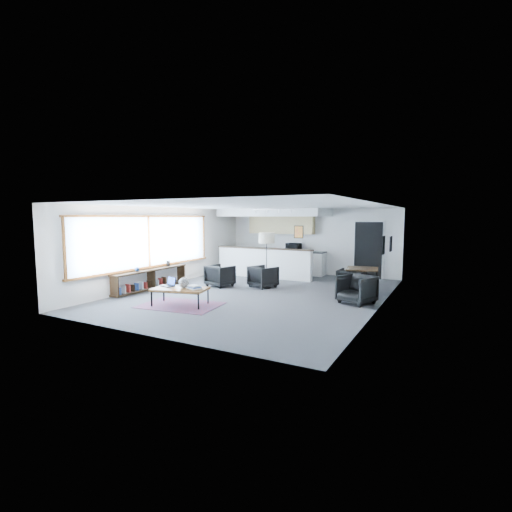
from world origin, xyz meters
The scene contains 21 objects.
room centered at (0.00, 0.00, 1.30)m, with size 7.02×9.02×2.62m.
window centered at (-3.46, -0.90, 1.46)m, with size 0.10×5.95×1.66m.
console centered at (-3.30, -1.05, 0.33)m, with size 0.35×3.00×0.80m.
kitchenette centered at (-1.20, 3.71, 1.38)m, with size 4.20×1.96×2.60m.
doorway centered at (2.30, 4.42, 1.07)m, with size 1.10×0.12×2.15m.
track_light centered at (-0.59, 2.20, 2.53)m, with size 1.60×0.07×0.15m.
wall_art_lower centered at (3.47, 0.40, 1.55)m, with size 0.03×0.38×0.48m.
wall_art_upper centered at (3.47, 1.70, 1.50)m, with size 0.03×0.34×0.44m.
kilim_rug centered at (-1.09, -2.26, 0.01)m, with size 2.18×1.63×0.01m.
coffee_table centered at (-1.09, -2.26, 0.42)m, with size 1.53×1.06×0.45m.
laptop centered at (-1.52, -2.17, 0.52)m, with size 0.39×0.35×0.24m.
ceramic_pot centered at (-1.01, -2.20, 0.59)m, with size 0.27×0.27×0.27m.
book_stack centered at (-0.68, -2.19, 0.50)m, with size 0.39×0.35×0.10m.
coaster centered at (-1.06, -2.52, 0.46)m, with size 0.11×0.11×0.01m.
armchair_left centered at (-1.67, 0.46, 0.39)m, with size 0.76×0.71×0.78m, color black.
armchair_right centered at (-0.33, 0.98, 0.39)m, with size 0.75×0.70×0.77m, color black.
floor_lamp centered at (-0.19, 0.93, 1.55)m, with size 0.56×0.56×1.78m.
dining_table centered at (2.72, 1.49, 0.70)m, with size 1.04×1.04×0.76m.
dining_chair_near centered at (2.88, 0.09, 0.35)m, with size 0.69×0.64×0.71m, color black.
dining_chair_far centered at (2.44, 1.41, 0.34)m, with size 0.66×0.62×0.68m, color black.
microwave centered at (-0.59, 4.15, 1.12)m, with size 0.56×0.31×0.38m, color black.
Camera 1 is at (5.07, -9.64, 2.28)m, focal length 26.00 mm.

